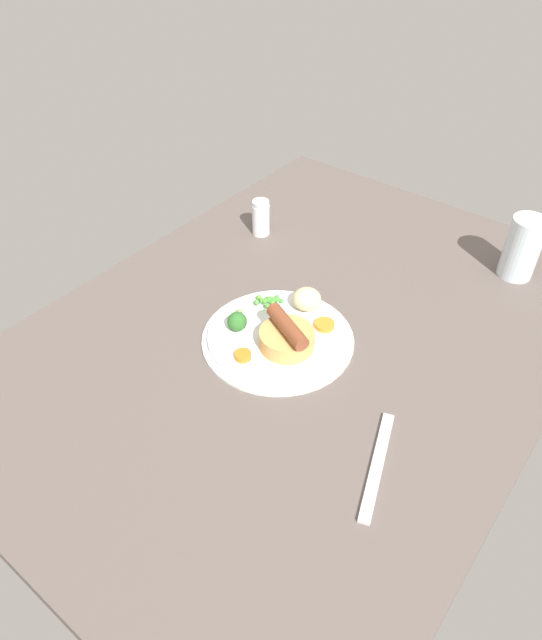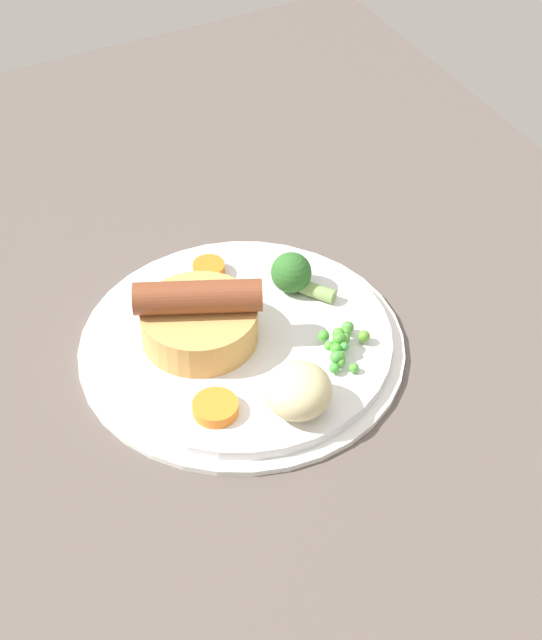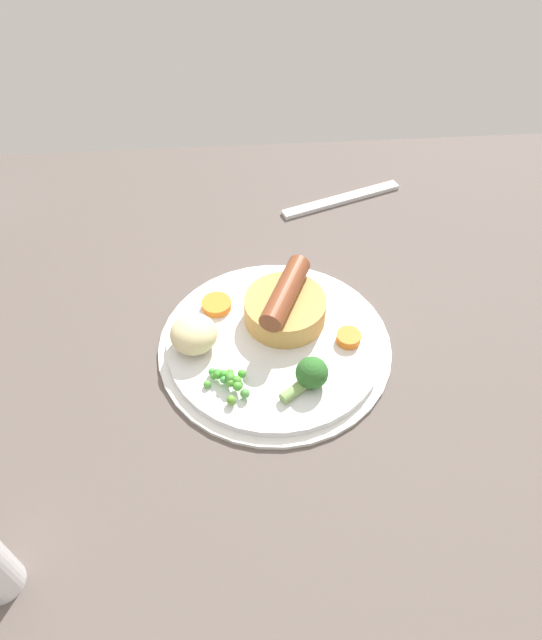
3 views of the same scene
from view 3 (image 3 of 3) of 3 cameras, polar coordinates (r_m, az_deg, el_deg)
dining_table at (r=65.37cm, az=-4.08°, el=-2.68°), size 110.00×80.00×3.00cm
dinner_plate at (r=62.83cm, az=0.37°, el=-2.37°), size 25.61×25.61×1.40cm
sausage_pudding at (r=62.65cm, az=1.42°, el=1.43°), size 9.05×9.87×5.45cm
pea_pile at (r=57.64cm, az=-4.26°, el=-6.00°), size 4.66×4.54×1.88cm
broccoli_floret_far at (r=57.40cm, az=3.94°, el=-5.46°), size 5.16×4.37×3.33cm
potato_chunk_0 at (r=60.71cm, az=-7.73°, el=-1.41°), size 6.01×6.03×3.72cm
carrot_slice_1 at (r=62.17cm, az=7.77°, el=-1.77°), size 3.18×3.18×1.04cm
carrot_slice_2 at (r=65.25cm, az=-5.47°, el=1.54°), size 4.53×4.53×0.91cm
fork at (r=83.15cm, az=7.06°, el=11.88°), size 17.51×7.49×0.60cm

